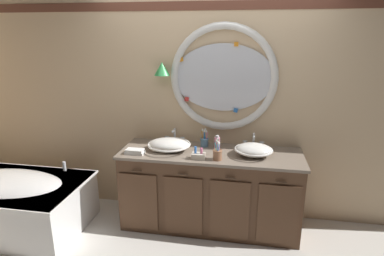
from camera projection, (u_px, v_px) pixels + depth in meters
name	position (u px, v px, depth m)	size (l,w,h in m)	color
ground_plane	(201.00, 236.00, 3.39)	(14.00, 14.00, 0.00)	silver
back_wall_assembly	(211.00, 101.00, 3.56)	(6.40, 0.26, 2.60)	#D6B78E
vanity_counter	(210.00, 189.00, 3.48)	(1.90, 0.66, 0.86)	brown
bathtub	(9.00, 200.00, 3.47)	(1.64, 0.95, 0.63)	white
sink_basin_left	(169.00, 145.00, 3.39)	(0.46, 0.46, 0.13)	white
sink_basin_right	(254.00, 150.00, 3.24)	(0.39, 0.39, 0.13)	white
faucet_set_left	(175.00, 137.00, 3.63)	(0.23, 0.12, 0.17)	silver
faucet_set_right	(253.00, 142.00, 3.48)	(0.23, 0.15, 0.16)	silver
toothbrush_holder_left	(204.00, 142.00, 3.52)	(0.09, 0.09, 0.20)	slate
toothbrush_holder_right	(217.00, 154.00, 3.14)	(0.10, 0.10, 0.22)	#996647
soap_dispenser	(217.00, 143.00, 3.44)	(0.06, 0.07, 0.16)	pink
folded_hand_towel	(135.00, 152.00, 3.31)	(0.20, 0.11, 0.05)	white
toiletry_basket	(198.00, 156.00, 3.17)	(0.13, 0.09, 0.13)	beige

